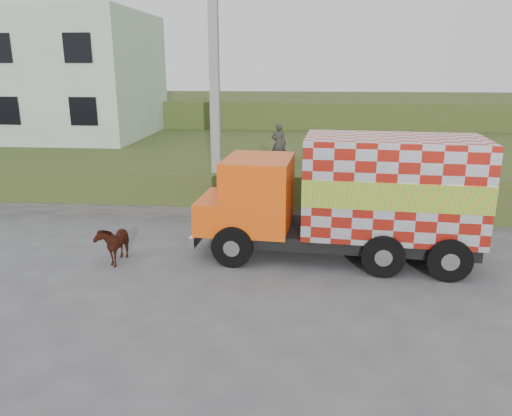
# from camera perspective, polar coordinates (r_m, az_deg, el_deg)

# --- Properties ---
(ground) EXTENTS (120.00, 120.00, 0.00)m
(ground) POSITION_cam_1_polar(r_m,az_deg,el_deg) (13.09, -3.47, -6.58)
(ground) COLOR #474749
(ground) RESTS_ON ground
(embankment) EXTENTS (40.00, 12.00, 1.50)m
(embankment) POSITION_cam_1_polar(r_m,az_deg,el_deg) (22.43, 0.39, 5.08)
(embankment) COLOR #294F1A
(embankment) RESTS_ON ground
(embankment_far) EXTENTS (40.00, 12.00, 3.00)m
(embankment_far) POSITION_cam_1_polar(r_m,az_deg,el_deg) (34.17, 2.18, 10.16)
(embankment_far) COLOR #294F1A
(embankment_far) RESTS_ON ground
(retaining_strip) EXTENTS (16.00, 0.50, 0.40)m
(retaining_strip) POSITION_cam_1_polar(r_m,az_deg,el_deg) (17.29, -7.92, -0.31)
(retaining_strip) COLOR #595651
(retaining_strip) RESTS_ON ground
(building) EXTENTS (10.00, 8.00, 6.00)m
(building) POSITION_cam_1_polar(r_m,az_deg,el_deg) (28.08, -22.68, 13.81)
(building) COLOR #B0CAAC
(building) RESTS_ON embankment
(utility_pole) EXTENTS (1.20, 0.30, 8.00)m
(utility_pole) POSITION_cam_1_polar(r_m,az_deg,el_deg) (16.81, -4.72, 12.76)
(utility_pole) COLOR gray
(utility_pole) RESTS_ON ground
(cargo_truck) EXTENTS (7.53, 3.04, 3.29)m
(cargo_truck) POSITION_cam_1_polar(r_m,az_deg,el_deg) (13.33, 10.91, 1.25)
(cargo_truck) COLOR black
(cargo_truck) RESTS_ON ground
(cow) EXTENTS (0.61, 1.27, 1.06)m
(cow) POSITION_cam_1_polar(r_m,az_deg,el_deg) (13.68, -15.93, -3.81)
(cow) COLOR #33170C
(cow) RESTS_ON ground
(pedestrian) EXTENTS (0.58, 0.41, 1.50)m
(pedestrian) POSITION_cam_1_polar(r_m,az_deg,el_deg) (18.36, 2.62, 7.34)
(pedestrian) COLOR #292624
(pedestrian) RESTS_ON embankment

